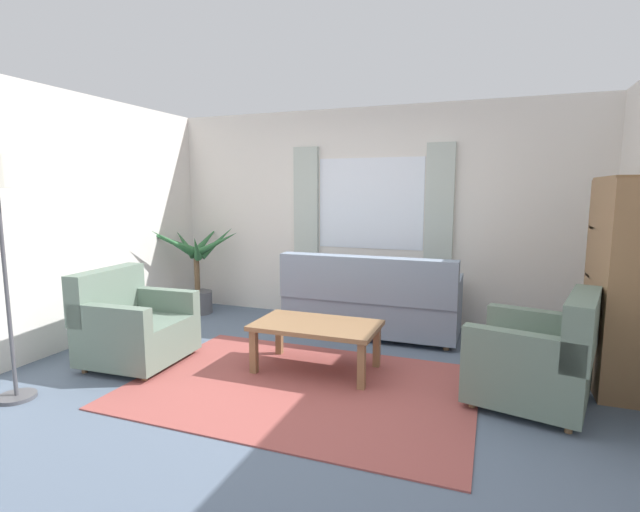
{
  "coord_description": "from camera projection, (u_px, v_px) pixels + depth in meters",
  "views": [
    {
      "loc": [
        1.43,
        -3.38,
        1.61
      ],
      "look_at": [
        -0.09,
        0.7,
        1.0
      ],
      "focal_mm": 26.22,
      "sensor_mm": 36.0,
      "label": 1
    }
  ],
  "objects": [
    {
      "name": "ground_plane",
      "position": [
        301.0,
        387.0,
        3.85
      ],
      "size": [
        6.24,
        6.24,
        0.0
      ],
      "primitive_type": "plane",
      "color": "slate"
    },
    {
      "name": "bookshelf",
      "position": [
        611.0,
        294.0,
        3.81
      ],
      "size": [
        0.3,
        0.94,
        1.72
      ],
      "rotation": [
        0.0,
        0.0,
        1.57
      ],
      "color": "olive",
      "rests_on": "ground_plane"
    },
    {
      "name": "window_with_curtains",
      "position": [
        370.0,
        204.0,
        5.67
      ],
      "size": [
        1.98,
        0.07,
        1.4
      ],
      "color": "white"
    },
    {
      "name": "couch",
      "position": [
        371.0,
        303.0,
        5.21
      ],
      "size": [
        1.9,
        0.82,
        0.92
      ],
      "rotation": [
        0.0,
        0.0,
        3.14
      ],
      "color": "gray",
      "rests_on": "ground_plane"
    },
    {
      "name": "armchair_right",
      "position": [
        539.0,
        359.0,
        3.5
      ],
      "size": [
        0.99,
        1.0,
        0.88
      ],
      "rotation": [
        0.0,
        0.0,
        -1.8
      ],
      "color": "slate",
      "rests_on": "ground_plane"
    },
    {
      "name": "armchair_left",
      "position": [
        133.0,
        326.0,
        4.36
      ],
      "size": [
        0.86,
        0.88,
        0.88
      ],
      "rotation": [
        0.0,
        0.0,
        1.62
      ],
      "color": "slate",
      "rests_on": "ground_plane"
    },
    {
      "name": "potted_plant",
      "position": [
        196.0,
        272.0,
        6.12
      ],
      "size": [
        1.19,
        1.29,
        1.2
      ],
      "color": "#56565B",
      "rests_on": "ground_plane"
    },
    {
      "name": "wall_left",
      "position": [
        51.0,
        222.0,
        4.59
      ],
      "size": [
        0.12,
        4.4,
        2.6
      ],
      "primitive_type": "cube",
      "color": "silver",
      "rests_on": "ground_plane"
    },
    {
      "name": "coffee_table",
      "position": [
        316.0,
        329.0,
        4.15
      ],
      "size": [
        1.1,
        0.64,
        0.44
      ],
      "color": "olive",
      "rests_on": "ground_plane"
    },
    {
      "name": "area_rug",
      "position": [
        301.0,
        386.0,
        3.85
      ],
      "size": [
        2.76,
        1.9,
        0.01
      ],
      "primitive_type": "cube",
      "color": "#9E4C47",
      "rests_on": "ground_plane"
    },
    {
      "name": "wall_back",
      "position": [
        371.0,
        216.0,
        5.77
      ],
      "size": [
        5.32,
        0.12,
        2.6
      ],
      "primitive_type": "cube",
      "color": "silver",
      "rests_on": "ground_plane"
    }
  ]
}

